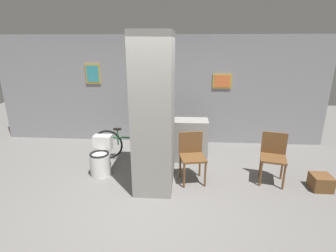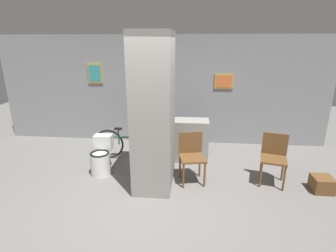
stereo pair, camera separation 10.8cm
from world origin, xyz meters
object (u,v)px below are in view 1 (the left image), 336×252
(bicycle, at_px, (129,144))
(bottle_tall, at_px, (166,114))
(chair_near_pillar, at_px, (192,154))
(chair_by_doorway, at_px, (273,155))
(toilet, at_px, (101,159))

(bicycle, distance_m, bottle_tall, 1.04)
(chair_near_pillar, relative_size, chair_by_doorway, 1.00)
(bottle_tall, bearing_deg, toilet, -148.30)
(bicycle, bearing_deg, toilet, -119.67)
(toilet, distance_m, chair_by_doorway, 3.18)
(chair_near_pillar, distance_m, bicycle, 1.57)
(chair_by_doorway, distance_m, bottle_tall, 2.18)
(toilet, bearing_deg, chair_near_pillar, -3.92)
(chair_by_doorway, bearing_deg, chair_near_pillar, -163.25)
(chair_near_pillar, relative_size, bicycle, 0.57)
(toilet, distance_m, chair_near_pillar, 1.74)
(chair_by_doorway, bearing_deg, bicycle, 179.10)
(toilet, bearing_deg, bottle_tall, 31.70)
(toilet, relative_size, chair_by_doorway, 0.79)
(toilet, relative_size, bottle_tall, 2.21)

